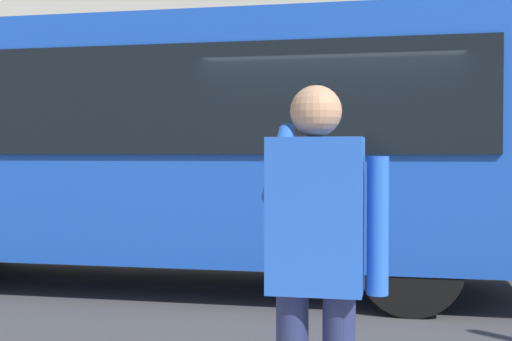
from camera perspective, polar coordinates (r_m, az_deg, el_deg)
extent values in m
plane|color=#38383A|center=(7.73, 6.75, -10.22)|extent=(60.00, 60.00, 0.00)
cube|color=#1947AD|center=(8.36, -8.44, 2.38)|extent=(9.00, 2.50, 2.60)
cube|color=black|center=(7.21, -11.93, 5.70)|extent=(7.60, 0.06, 1.10)
cylinder|color=black|center=(9.01, 12.47, -5.35)|extent=(1.00, 0.28, 1.00)
cylinder|color=black|center=(6.83, 12.69, -7.54)|extent=(1.00, 0.28, 1.00)
cube|color=#1E4CAD|center=(2.94, 4.96, -3.68)|extent=(0.40, 0.24, 0.66)
sphere|color=#A87A5B|center=(2.94, 4.98, 4.90)|extent=(0.22, 0.22, 0.22)
cylinder|color=#1E4CAD|center=(2.93, 10.03, -4.51)|extent=(0.09, 0.09, 0.58)
cylinder|color=#1E4CAD|center=(3.12, 2.03, 0.66)|extent=(0.09, 0.48, 0.37)
cube|color=black|center=(3.25, 3.85, 4.22)|extent=(0.07, 0.01, 0.14)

